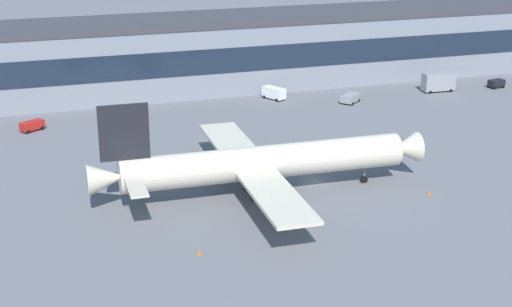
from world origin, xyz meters
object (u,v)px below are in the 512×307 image
(airliner, at_px, (259,163))
(traffic_cone_0, at_px, (429,193))
(baggage_tug, at_px, (497,83))
(follow_me_car, at_px, (32,125))
(pushback_tractor, at_px, (350,98))
(catering_truck, at_px, (439,81))
(traffic_cone_1, at_px, (199,252))
(crew_van, at_px, (274,92))

(airliner, xyz_separation_m, traffic_cone_0, (23.89, -7.90, -4.65))
(airliner, height_order, baggage_tug, airliner)
(airliner, height_order, traffic_cone_0, airliner)
(follow_me_car, height_order, pushback_tractor, follow_me_car)
(catering_truck, bearing_deg, follow_me_car, -178.82)
(follow_me_car, distance_m, traffic_cone_1, 61.04)
(baggage_tug, xyz_separation_m, crew_van, (-50.88, 6.53, 0.37))
(pushback_tractor, height_order, traffic_cone_0, pushback_tractor)
(pushback_tractor, bearing_deg, traffic_cone_0, -101.52)
(airliner, distance_m, catering_truck, 71.78)
(catering_truck, height_order, crew_van, catering_truck)
(crew_van, bearing_deg, catering_truck, -8.24)
(traffic_cone_1, bearing_deg, airliner, 51.08)
(airliner, height_order, catering_truck, airliner)
(baggage_tug, height_order, traffic_cone_0, baggage_tug)
(baggage_tug, relative_size, traffic_cone_0, 6.09)
(follow_me_car, distance_m, pushback_tractor, 64.24)
(airliner, height_order, follow_me_car, airliner)
(crew_van, bearing_deg, traffic_cone_0, -85.82)
(pushback_tractor, bearing_deg, follow_me_car, 179.39)
(airliner, distance_m, traffic_cone_0, 25.59)
(pushback_tractor, bearing_deg, traffic_cone_1, -129.10)
(follow_me_car, distance_m, traffic_cone_0, 73.90)
(airliner, relative_size, traffic_cone_0, 78.48)
(pushback_tractor, distance_m, baggage_tug, 36.58)
(airliner, distance_m, pushback_tractor, 53.99)
(follow_me_car, xyz_separation_m, baggage_tug, (100.80, 0.58, -0.00))
(pushback_tractor, relative_size, traffic_cone_1, 7.91)
(crew_van, bearing_deg, follow_me_car, -171.89)
(baggage_tug, relative_size, traffic_cone_1, 5.79)
(baggage_tug, height_order, traffic_cone_1, baggage_tug)
(airliner, bearing_deg, traffic_cone_1, -128.92)
(baggage_tug, distance_m, crew_van, 51.30)
(catering_truck, distance_m, baggage_tug, 14.18)
(follow_me_car, height_order, traffic_cone_0, follow_me_car)
(traffic_cone_0, bearing_deg, follow_me_car, 137.08)
(airliner, distance_m, baggage_tug, 82.73)
(catering_truck, bearing_deg, baggage_tug, -4.88)
(catering_truck, distance_m, traffic_cone_0, 61.50)
(pushback_tractor, relative_size, baggage_tug, 1.37)
(catering_truck, xyz_separation_m, traffic_cone_0, (-32.60, -52.11, -1.97))
(baggage_tug, bearing_deg, crew_van, 172.69)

